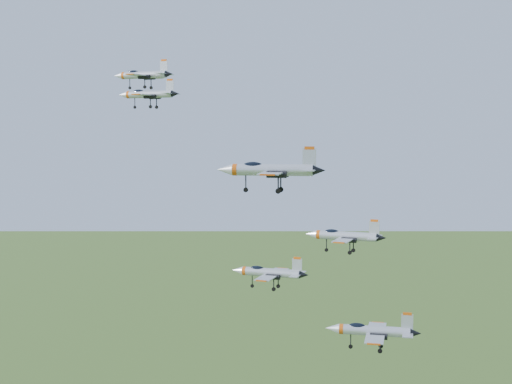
# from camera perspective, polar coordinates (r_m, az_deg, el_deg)

# --- Properties ---
(jet_lead) EXTENTS (10.79, 9.13, 2.92)m
(jet_lead) POSITION_cam_1_polar(r_m,az_deg,el_deg) (117.13, -9.09, 9.25)
(jet_lead) COLOR #B1B5BE
(jet_left_high) EXTENTS (10.36, 8.75, 2.79)m
(jet_left_high) POSITION_cam_1_polar(r_m,az_deg,el_deg) (110.10, -8.66, 7.75)
(jet_left_high) COLOR #B1B5BE
(jet_right_high) EXTENTS (13.59, 11.18, 3.64)m
(jet_right_high) POSITION_cam_1_polar(r_m,az_deg,el_deg) (87.80, 1.06, 1.80)
(jet_right_high) COLOR #B1B5BE
(jet_left_low) EXTENTS (12.61, 10.65, 3.40)m
(jet_left_low) POSITION_cam_1_polar(r_m,az_deg,el_deg) (109.39, 7.05, -3.48)
(jet_left_low) COLOR #B1B5BE
(jet_right_low) EXTENTS (10.37, 8.73, 2.79)m
(jet_right_low) POSITION_cam_1_polar(r_m,az_deg,el_deg) (91.81, 1.02, -6.44)
(jet_right_low) COLOR #B1B5BE
(jet_trail) EXTENTS (13.28, 11.00, 3.55)m
(jet_trail) POSITION_cam_1_polar(r_m,az_deg,el_deg) (101.97, 9.22, -10.88)
(jet_trail) COLOR #B1B5BE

